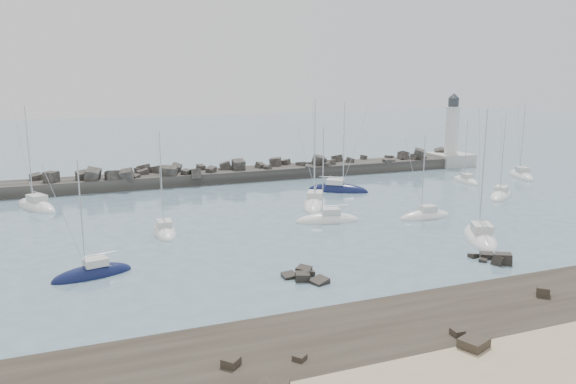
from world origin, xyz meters
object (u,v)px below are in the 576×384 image
(sailboat_3, at_px, (164,232))
(sailboat_2, at_px, (93,274))
(lighthouse, at_px, (451,149))
(sailboat_1, at_px, (36,207))
(sailboat_9, at_px, (466,181))
(sailboat_10, at_px, (501,196))
(sailboat_6, at_px, (480,239))
(sailboat_7, at_px, (338,190))
(sailboat_8, at_px, (425,217))
(sailboat_4, at_px, (328,220))
(sailboat_11, at_px, (521,176))
(sailboat_5, at_px, (315,205))

(sailboat_3, bearing_deg, sailboat_2, -124.99)
(lighthouse, relative_size, sailboat_3, 1.21)
(sailboat_1, xyz_separation_m, sailboat_3, (13.69, -18.34, -0.02))
(sailboat_9, distance_m, sailboat_10, 11.62)
(sailboat_1, bearing_deg, sailboat_6, -37.11)
(sailboat_7, bearing_deg, lighthouse, 24.78)
(sailboat_1, xyz_separation_m, sailboat_2, (5.59, -29.92, -0.01))
(sailboat_8, relative_size, sailboat_10, 0.86)
(sailboat_4, distance_m, sailboat_8, 12.26)
(sailboat_1, height_order, sailboat_4, sailboat_1)
(sailboat_10, bearing_deg, sailboat_4, -173.10)
(sailboat_1, relative_size, sailboat_11, 1.06)
(sailboat_1, distance_m, sailboat_5, 36.84)
(sailboat_10, bearing_deg, sailboat_11, 37.76)
(sailboat_1, distance_m, sailboat_9, 65.16)
(sailboat_3, distance_m, sailboat_6, 34.24)
(sailboat_9, relative_size, sailboat_11, 0.79)
(sailboat_7, xyz_separation_m, sailboat_10, (19.98, -12.30, -0.02))
(lighthouse, height_order, sailboat_4, lighthouse)
(sailboat_8, bearing_deg, sailboat_5, 132.60)
(sailboat_3, relative_size, sailboat_8, 1.09)
(sailboat_5, height_order, sailboat_6, sailboat_5)
(sailboat_6, distance_m, sailboat_8, 10.14)
(sailboat_1, height_order, sailboat_10, sailboat_1)
(lighthouse, distance_m, sailboat_8, 44.42)
(sailboat_3, distance_m, sailboat_7, 31.39)
(sailboat_1, xyz_separation_m, sailboat_6, (44.37, -33.56, 0.00))
(sailboat_6, distance_m, sailboat_10, 24.13)
(sailboat_5, relative_size, sailboat_6, 1.03)
(lighthouse, xyz_separation_m, sailboat_2, (-68.22, -39.83, -2.95))
(sailboat_5, distance_m, sailboat_10, 27.73)
(sailboat_1, bearing_deg, sailboat_8, -27.71)
(sailboat_6, height_order, sailboat_10, sailboat_6)
(sailboat_1, bearing_deg, sailboat_3, -53.25)
(sailboat_3, height_order, sailboat_9, sailboat_3)
(sailboat_1, distance_m, sailboat_6, 55.63)
(sailboat_6, bearing_deg, sailboat_9, 53.50)
(sailboat_7, xyz_separation_m, sailboat_8, (2.60, -18.65, -0.01))
(sailboat_1, height_order, sailboat_2, sailboat_1)
(lighthouse, bearing_deg, sailboat_7, -155.22)
(sailboat_5, bearing_deg, sailboat_11, 9.40)
(sailboat_1, relative_size, sailboat_5, 0.94)
(sailboat_6, xyz_separation_m, sailboat_8, (0.23, 10.14, -0.02))
(lighthouse, bearing_deg, sailboat_6, -124.11)
(sailboat_6, xyz_separation_m, sailboat_7, (-2.36, 28.79, -0.01))
(sailboat_2, height_order, sailboat_3, sailboat_3)
(sailboat_5, height_order, sailboat_11, sailboat_5)
(sailboat_3, relative_size, sailboat_5, 0.78)
(sailboat_10, height_order, sailboat_11, sailboat_11)
(sailboat_2, height_order, sailboat_11, sailboat_11)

